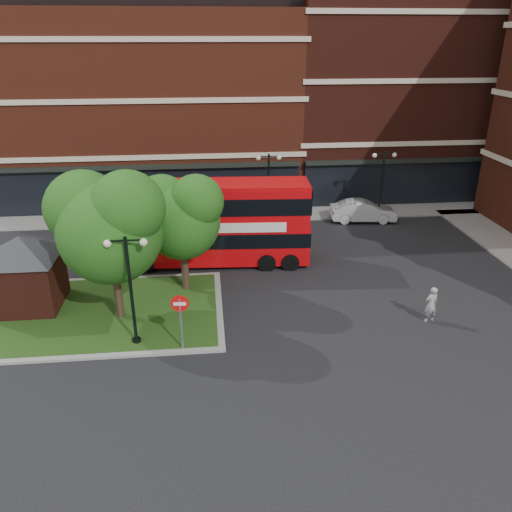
{
  "coord_description": "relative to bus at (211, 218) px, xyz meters",
  "views": [
    {
      "loc": [
        -2.22,
        -18.43,
        12.23
      ],
      "look_at": [
        0.13,
        4.59,
        2.0
      ],
      "focal_mm": 35.0,
      "sensor_mm": 36.0,
      "label": 1
    }
  ],
  "objects": [
    {
      "name": "car_silver",
      "position": [
        -0.97,
        6.04,
        -2.11
      ],
      "size": [
        3.98,
        1.81,
        1.32
      ],
      "primitive_type": "imported",
      "rotation": [
        0.0,
        0.0,
        1.64
      ],
      "color": "silver",
      "rests_on": "ground"
    },
    {
      "name": "lamp_island",
      "position": [
        -3.48,
        -8.26,
        0.05
      ],
      "size": [
        1.72,
        0.36,
        5.0
      ],
      "color": "black",
      "rests_on": "ground"
    },
    {
      "name": "ground",
      "position": [
        2.02,
        -8.46,
        -2.77
      ],
      "size": [
        120.0,
        120.0,
        0.0
      ],
      "primitive_type": "plane",
      "color": "black",
      "rests_on": "ground"
    },
    {
      "name": "lamp_far_left",
      "position": [
        4.02,
        6.04,
        0.05
      ],
      "size": [
        1.72,
        0.36,
        5.0
      ],
      "color": "black",
      "rests_on": "ground"
    },
    {
      "name": "terrace_far_right",
      "position": [
        16.02,
        15.54,
        5.23
      ],
      "size": [
        18.0,
        12.0,
        16.0
      ],
      "primitive_type": "cube",
      "color": "#471911",
      "rests_on": "ground"
    },
    {
      "name": "pavement_far",
      "position": [
        2.02,
        8.04,
        -2.71
      ],
      "size": [
        44.0,
        3.0,
        0.12
      ],
      "primitive_type": "cube",
      "color": "slate",
      "rests_on": "ground"
    },
    {
      "name": "bus",
      "position": [
        0.0,
        0.0,
        0.0
      ],
      "size": [
        11.2,
        3.17,
        4.23
      ],
      "rotation": [
        0.0,
        0.0,
        -0.06
      ],
      "color": "red",
      "rests_on": "ground"
    },
    {
      "name": "traffic_island",
      "position": [
        -5.98,
        -5.46,
        -2.71
      ],
      "size": [
        12.6,
        7.6,
        0.15
      ],
      "color": "gray",
      "rests_on": "ground"
    },
    {
      "name": "terrace_far_left",
      "position": [
        -5.98,
        15.54,
        4.23
      ],
      "size": [
        26.0,
        12.0,
        14.0
      ],
      "primitive_type": "cube",
      "color": "maroon",
      "rests_on": "ground"
    },
    {
      "name": "car_white",
      "position": [
        10.87,
        6.04,
        -2.01
      ],
      "size": [
        4.75,
        2.02,
        1.52
      ],
      "primitive_type": "imported",
      "rotation": [
        0.0,
        0.0,
        1.48
      ],
      "color": "silver",
      "rests_on": "ground"
    },
    {
      "name": "kiosk",
      "position": [
        -8.98,
        -4.46,
        -0.46
      ],
      "size": [
        6.51,
        6.51,
        3.6
      ],
      "color": "#471911",
      "rests_on": "traffic_island"
    },
    {
      "name": "no_entry_sign",
      "position": [
        -1.48,
        -8.96,
        -0.88
      ],
      "size": [
        0.74,
        0.09,
        2.66
      ],
      "rotation": [
        0.0,
        0.0,
        -0.04
      ],
      "color": "slate",
      "rests_on": "ground"
    },
    {
      "name": "tree_island_east",
      "position": [
        -1.56,
        -3.39,
        1.47
      ],
      "size": [
        4.46,
        3.9,
        6.29
      ],
      "color": "#2D2116",
      "rests_on": "ground"
    },
    {
      "name": "woman",
      "position": [
        9.9,
        -7.67,
        -1.89
      ],
      "size": [
        0.71,
        0.54,
        1.77
      ],
      "primitive_type": "imported",
      "rotation": [
        0.0,
        0.0,
        3.33
      ],
      "color": "gray",
      "rests_on": "ground"
    },
    {
      "name": "lamp_far_right",
      "position": [
        12.02,
        6.04,
        0.05
      ],
      "size": [
        1.72,
        0.36,
        5.0
      ],
      "color": "black",
      "rests_on": "ground"
    },
    {
      "name": "tree_island_west",
      "position": [
        -4.58,
        -5.88,
        2.02
      ],
      "size": [
        5.4,
        4.71,
        7.21
      ],
      "color": "#2D2116",
      "rests_on": "ground"
    }
  ]
}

